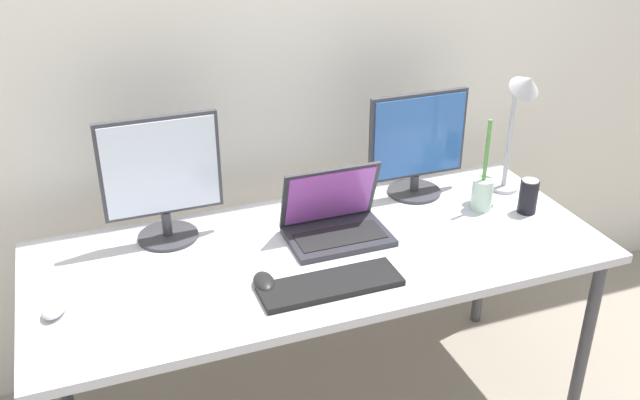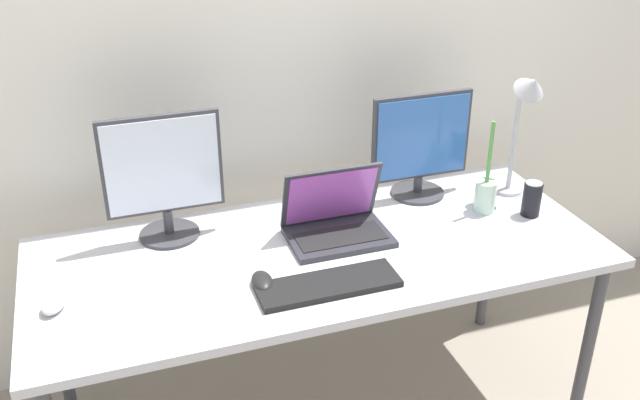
{
  "view_description": "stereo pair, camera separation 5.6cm",
  "coord_description": "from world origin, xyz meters",
  "px_view_note": "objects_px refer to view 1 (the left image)",
  "views": [
    {
      "loc": [
        -0.7,
        -1.87,
        1.94
      ],
      "look_at": [
        0.0,
        0.0,
        0.92
      ],
      "focal_mm": 40.0,
      "sensor_mm": 36.0,
      "label": 1
    },
    {
      "loc": [
        -0.65,
        -1.88,
        1.94
      ],
      "look_at": [
        0.0,
        0.0,
        0.92
      ],
      "focal_mm": 40.0,
      "sensor_mm": 36.0,
      "label": 2
    }
  ],
  "objects_px": {
    "bamboo_vase": "(482,192)",
    "keyboard_main": "(330,285)",
    "mouse_by_keyboard": "(54,308)",
    "mouse_by_laptop": "(264,282)",
    "desk_lamp": "(521,109)",
    "monitor_left": "(162,177)",
    "laptop_silver": "(335,221)",
    "soda_can_near_keyboard": "(528,196)",
    "monitor_center": "(417,144)",
    "work_desk": "(320,264)"
  },
  "relations": [
    {
      "from": "bamboo_vase",
      "to": "keyboard_main",
      "type": "bearing_deg",
      "value": -158.07
    },
    {
      "from": "mouse_by_keyboard",
      "to": "bamboo_vase",
      "type": "relative_size",
      "value": 0.3
    },
    {
      "from": "mouse_by_laptop",
      "to": "bamboo_vase",
      "type": "height_order",
      "value": "bamboo_vase"
    },
    {
      "from": "keyboard_main",
      "to": "desk_lamp",
      "type": "distance_m",
      "value": 0.98
    },
    {
      "from": "mouse_by_laptop",
      "to": "monitor_left",
      "type": "bearing_deg",
      "value": 124.27
    },
    {
      "from": "laptop_silver",
      "to": "keyboard_main",
      "type": "relative_size",
      "value": 0.78
    },
    {
      "from": "laptop_silver",
      "to": "desk_lamp",
      "type": "height_order",
      "value": "desk_lamp"
    },
    {
      "from": "mouse_by_keyboard",
      "to": "keyboard_main",
      "type": "bearing_deg",
      "value": 9.68
    },
    {
      "from": "laptop_silver",
      "to": "mouse_by_keyboard",
      "type": "relative_size",
      "value": 3.24
    },
    {
      "from": "monitor_left",
      "to": "laptop_silver",
      "type": "height_order",
      "value": "monitor_left"
    },
    {
      "from": "soda_can_near_keyboard",
      "to": "desk_lamp",
      "type": "relative_size",
      "value": 0.26
    },
    {
      "from": "monitor_left",
      "to": "mouse_by_keyboard",
      "type": "distance_m",
      "value": 0.53
    },
    {
      "from": "desk_lamp",
      "to": "monitor_center",
      "type": "bearing_deg",
      "value": 159.16
    },
    {
      "from": "work_desk",
      "to": "monitor_left",
      "type": "height_order",
      "value": "monitor_left"
    },
    {
      "from": "work_desk",
      "to": "mouse_by_laptop",
      "type": "height_order",
      "value": "mouse_by_laptop"
    },
    {
      "from": "laptop_silver",
      "to": "mouse_by_keyboard",
      "type": "distance_m",
      "value": 0.91
    },
    {
      "from": "keyboard_main",
      "to": "mouse_by_keyboard",
      "type": "relative_size",
      "value": 4.14
    },
    {
      "from": "monitor_left",
      "to": "desk_lamp",
      "type": "relative_size",
      "value": 0.88
    },
    {
      "from": "monitor_left",
      "to": "monitor_center",
      "type": "distance_m",
      "value": 0.93
    },
    {
      "from": "monitor_left",
      "to": "keyboard_main",
      "type": "distance_m",
      "value": 0.65
    },
    {
      "from": "work_desk",
      "to": "monitor_left",
      "type": "relative_size",
      "value": 4.33
    },
    {
      "from": "monitor_center",
      "to": "mouse_by_laptop",
      "type": "height_order",
      "value": "monitor_center"
    },
    {
      "from": "monitor_left",
      "to": "bamboo_vase",
      "type": "distance_m",
      "value": 1.12
    },
    {
      "from": "laptop_silver",
      "to": "desk_lamp",
      "type": "distance_m",
      "value": 0.79
    },
    {
      "from": "work_desk",
      "to": "mouse_by_keyboard",
      "type": "xyz_separation_m",
      "value": [
        -0.82,
        -0.07,
        0.08
      ]
    },
    {
      "from": "work_desk",
      "to": "laptop_silver",
      "type": "distance_m",
      "value": 0.15
    },
    {
      "from": "monitor_left",
      "to": "mouse_by_keyboard",
      "type": "relative_size",
      "value": 4.15
    },
    {
      "from": "work_desk",
      "to": "laptop_silver",
      "type": "bearing_deg",
      "value": 40.69
    },
    {
      "from": "mouse_by_laptop",
      "to": "desk_lamp",
      "type": "xyz_separation_m",
      "value": [
        1.05,
        0.28,
        0.32
      ]
    },
    {
      "from": "monitor_left",
      "to": "desk_lamp",
      "type": "distance_m",
      "value": 1.27
    },
    {
      "from": "soda_can_near_keyboard",
      "to": "mouse_by_laptop",
      "type": "bearing_deg",
      "value": -172.84
    },
    {
      "from": "monitor_left",
      "to": "mouse_by_laptop",
      "type": "height_order",
      "value": "monitor_left"
    },
    {
      "from": "monitor_center",
      "to": "desk_lamp",
      "type": "xyz_separation_m",
      "value": [
        0.34,
        -0.13,
        0.14
      ]
    },
    {
      "from": "monitor_left",
      "to": "mouse_by_laptop",
      "type": "bearing_deg",
      "value": -61.07
    },
    {
      "from": "keyboard_main",
      "to": "monitor_left",
      "type": "bearing_deg",
      "value": 130.85
    },
    {
      "from": "work_desk",
      "to": "mouse_by_laptop",
      "type": "bearing_deg",
      "value": -147.97
    },
    {
      "from": "mouse_by_laptop",
      "to": "bamboo_vase",
      "type": "relative_size",
      "value": 0.32
    },
    {
      "from": "mouse_by_keyboard",
      "to": "mouse_by_laptop",
      "type": "bearing_deg",
      "value": 13.1
    },
    {
      "from": "soda_can_near_keyboard",
      "to": "mouse_by_keyboard",
      "type": "bearing_deg",
      "value": -178.28
    },
    {
      "from": "monitor_center",
      "to": "laptop_silver",
      "type": "height_order",
      "value": "monitor_center"
    },
    {
      "from": "mouse_by_keyboard",
      "to": "mouse_by_laptop",
      "type": "height_order",
      "value": "mouse_by_keyboard"
    },
    {
      "from": "laptop_silver",
      "to": "mouse_by_keyboard",
      "type": "xyz_separation_m",
      "value": [
        -0.9,
        -0.13,
        -0.04
      ]
    },
    {
      "from": "work_desk",
      "to": "laptop_silver",
      "type": "height_order",
      "value": "laptop_silver"
    },
    {
      "from": "keyboard_main",
      "to": "desk_lamp",
      "type": "bearing_deg",
      "value": 22.05
    },
    {
      "from": "mouse_by_laptop",
      "to": "soda_can_near_keyboard",
      "type": "bearing_deg",
      "value": 12.5
    },
    {
      "from": "monitor_left",
      "to": "keyboard_main",
      "type": "xyz_separation_m",
      "value": [
        0.4,
        -0.47,
        -0.22
      ]
    },
    {
      "from": "work_desk",
      "to": "monitor_left",
      "type": "xyz_separation_m",
      "value": [
        -0.45,
        0.25,
        0.28
      ]
    },
    {
      "from": "work_desk",
      "to": "keyboard_main",
      "type": "distance_m",
      "value": 0.23
    },
    {
      "from": "mouse_by_keyboard",
      "to": "soda_can_near_keyboard",
      "type": "relative_size",
      "value": 0.82
    },
    {
      "from": "keyboard_main",
      "to": "mouse_by_laptop",
      "type": "bearing_deg",
      "value": 158.66
    }
  ]
}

